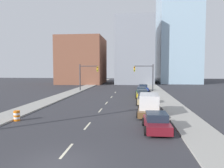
{
  "coord_description": "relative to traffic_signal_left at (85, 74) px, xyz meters",
  "views": [
    {
      "loc": [
        3.99,
        -10.25,
        4.84
      ],
      "look_at": [
        0.04,
        27.2,
        2.2
      ],
      "focal_mm": 35.0,
      "sensor_mm": 36.0,
      "label": 1
    }
  ],
  "objects": [
    {
      "name": "ground_plane",
      "position": [
        6.74,
        -36.32,
        -3.77
      ],
      "size": [
        200.0,
        200.0,
        0.0
      ],
      "primitive_type": "plane",
      "color": "#333338"
    },
    {
      "name": "sidewalk_left",
      "position": [
        -2.04,
        8.23,
        -3.7
      ],
      "size": [
        3.01,
        89.11,
        0.14
      ],
      "color": "#9E9B93",
      "rests_on": "ground"
    },
    {
      "name": "sidewalk_right",
      "position": [
        15.51,
        8.23,
        -3.7
      ],
      "size": [
        3.01,
        89.11,
        0.14
      ],
      "color": "#9E9B93",
      "rests_on": "ground"
    },
    {
      "name": "lane_stripe_at_2m",
      "position": [
        6.74,
        -34.32,
        -3.76
      ],
      "size": [
        0.16,
        2.4,
        0.01
      ],
      "primitive_type": "cube",
      "color": "beige",
      "rests_on": "ground"
    },
    {
      "name": "lane_stripe_at_8m",
      "position": [
        6.74,
        -28.66,
        -3.76
      ],
      "size": [
        0.16,
        2.4,
        0.01
      ],
      "primitive_type": "cube",
      "color": "beige",
      "rests_on": "ground"
    },
    {
      "name": "lane_stripe_at_15m",
      "position": [
        6.74,
        -21.71,
        -3.76
      ],
      "size": [
        0.16,
        2.4,
        0.01
      ],
      "primitive_type": "cube",
      "color": "beige",
      "rests_on": "ground"
    },
    {
      "name": "lane_stripe_at_20m",
      "position": [
        6.74,
        -16.25,
        -3.76
      ],
      "size": [
        0.16,
        2.4,
        0.01
      ],
      "primitive_type": "cube",
      "color": "beige",
      "rests_on": "ground"
    },
    {
      "name": "lane_stripe_at_27m",
      "position": [
        6.74,
        -9.59,
        -3.76
      ],
      "size": [
        0.16,
        2.4,
        0.01
      ],
      "primitive_type": "cube",
      "color": "beige",
      "rests_on": "ground"
    },
    {
      "name": "lane_stripe_at_34m",
      "position": [
        6.74,
        -2.3,
        -3.76
      ],
      "size": [
        0.16,
        2.4,
        0.01
      ],
      "primitive_type": "cube",
      "color": "beige",
      "rests_on": "ground"
    },
    {
      "name": "building_brick_left",
      "position": [
        -6.57,
        24.39,
        3.71
      ],
      "size": [
        14.0,
        16.0,
        14.95
      ],
      "color": "brown",
      "rests_on": "ground"
    },
    {
      "name": "building_office_center",
      "position": [
        10.52,
        28.39,
        6.72
      ],
      "size": [
        12.0,
        20.0,
        20.97
      ],
      "color": "gray",
      "rests_on": "ground"
    },
    {
      "name": "building_glass_right",
      "position": [
        25.19,
        32.39,
        15.64
      ],
      "size": [
        13.0,
        20.0,
        38.82
      ],
      "color": "#99B7CC",
      "rests_on": "ground"
    },
    {
      "name": "traffic_signal_left",
      "position": [
        0.0,
        0.0,
        0.0
      ],
      "size": [
        4.17,
        0.35,
        5.81
      ],
      "color": "#38383D",
      "rests_on": "ground"
    },
    {
      "name": "traffic_signal_right",
      "position": [
        13.26,
        0.0,
        0.0
      ],
      "size": [
        4.17,
        0.35,
        5.81
      ],
      "color": "#38383D",
      "rests_on": "ground"
    },
    {
      "name": "traffic_barrel",
      "position": [
        -0.18,
        -27.6,
        -3.29
      ],
      "size": [
        0.56,
        0.56,
        0.95
      ],
      "color": "orange",
      "rests_on": "ground"
    },
    {
      "name": "sedan_maroon",
      "position": [
        12.44,
        -29.43,
        -3.12
      ],
      "size": [
        2.16,
        4.44,
        1.4
      ],
      "rotation": [
        0.0,
        0.0,
        0.02
      ],
      "color": "maroon",
      "rests_on": "ground"
    },
    {
      "name": "box_truck_brown",
      "position": [
        12.23,
        -23.52,
        -2.74
      ],
      "size": [
        2.7,
        6.33,
        2.19
      ],
      "rotation": [
        0.0,
        0.0,
        -0.05
      ],
      "color": "brown",
      "rests_on": "ground"
    },
    {
      "name": "sedan_tan",
      "position": [
        12.01,
        -16.46,
        -3.11
      ],
      "size": [
        2.22,
        4.48,
        1.42
      ],
      "rotation": [
        0.0,
        0.0,
        -0.02
      ],
      "color": "tan",
      "rests_on": "ground"
    },
    {
      "name": "sedan_yellow",
      "position": [
        11.95,
        -10.31,
        -3.13
      ],
      "size": [
        2.21,
        4.35,
        1.4
      ],
      "rotation": [
        0.0,
        0.0,
        -0.01
      ],
      "color": "gold",
      "rests_on": "ground"
    },
    {
      "name": "sedan_green",
      "position": [
        11.98,
        -5.26,
        -3.12
      ],
      "size": [
        2.23,
        4.56,
        1.4
      ],
      "rotation": [
        0.0,
        0.0,
        -0.05
      ],
      "color": "#1E6033",
      "rests_on": "ground"
    },
    {
      "name": "sedan_blue",
      "position": [
        12.51,
        0.95,
        -3.1
      ],
      "size": [
        2.3,
        4.45,
        1.46
      ],
      "rotation": [
        0.0,
        0.0,
        0.05
      ],
      "color": "navy",
      "rests_on": "ground"
    }
  ]
}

